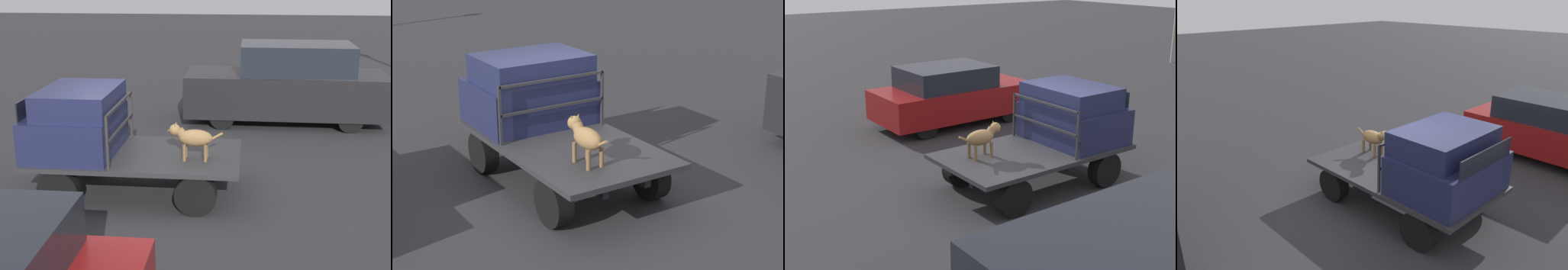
% 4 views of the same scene
% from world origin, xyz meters
% --- Properties ---
extents(ground_plane, '(80.00, 80.00, 0.00)m').
position_xyz_m(ground_plane, '(0.00, 0.00, 0.00)').
color(ground_plane, '#2D2D30').
extents(flatbed_truck, '(3.67, 1.96, 0.74)m').
position_xyz_m(flatbed_truck, '(0.00, 0.00, 0.55)').
color(flatbed_truck, black).
rests_on(flatbed_truck, ground).
extents(truck_cab, '(1.45, 1.84, 1.14)m').
position_xyz_m(truck_cab, '(1.02, 0.00, 1.28)').
color(truck_cab, '#1E2347').
rests_on(truck_cab, flatbed_truck).
extents(truck_headboard, '(0.04, 1.84, 0.90)m').
position_xyz_m(truck_headboard, '(0.26, 0.00, 1.34)').
color(truck_headboard, '#2D2D30').
rests_on(truck_headboard, flatbed_truck).
extents(dog, '(0.95, 0.28, 0.64)m').
position_xyz_m(dog, '(-1.01, 0.23, 1.13)').
color(dog, brown).
rests_on(dog, flatbed_truck).
extents(parked_sedan, '(4.19, 1.86, 1.58)m').
position_xyz_m(parked_sedan, '(1.07, 4.56, 0.80)').
color(parked_sedan, black).
rests_on(parked_sedan, ground).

